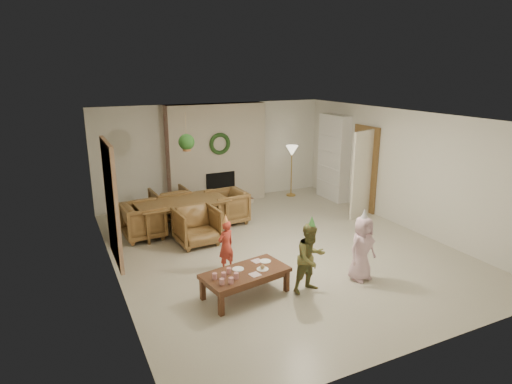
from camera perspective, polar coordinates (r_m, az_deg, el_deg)
floor at (r=8.38m, az=3.06°, el=-7.36°), size 7.00×7.00×0.00m
ceiling at (r=7.74m, az=3.33°, el=9.90°), size 7.00×7.00×0.00m
wall_back at (r=11.09m, az=-5.55°, el=5.16°), size 7.00×0.00×7.00m
wall_front at (r=5.35m, az=21.67°, el=-7.96°), size 7.00×0.00×7.00m
wall_left at (r=7.08m, az=-18.64°, el=-1.85°), size 0.00×7.00×7.00m
wall_right at (r=9.74m, az=18.90°, el=2.86°), size 0.00×7.00×7.00m
fireplace_mass at (r=10.90m, az=-5.19°, el=4.99°), size 2.50×0.40×2.50m
fireplace_hearth at (r=10.88m, az=-4.38°, el=-1.49°), size 1.60×0.30×0.12m
fireplace_firebox at (r=10.92m, az=-4.75°, el=0.71°), size 0.75×0.12×0.75m
fireplace_wreath at (r=10.64m, az=-4.79°, el=6.37°), size 0.54×0.10×0.54m
floor_lamp_base at (r=11.76m, az=4.63°, el=-0.38°), size 0.26×0.26×0.03m
floor_lamp_post at (r=11.60m, az=4.70°, el=2.58°), size 0.03×0.03×1.23m
floor_lamp_shade at (r=11.48m, az=4.77°, el=5.46°), size 0.33×0.33×0.27m
bookshelf_carcass at (r=11.38m, az=10.21°, el=4.50°), size 0.30×1.00×2.20m
bookshelf_shelf_a at (r=11.52m, az=9.97°, el=1.32°), size 0.30×0.92×0.03m
bookshelf_shelf_b at (r=11.42m, az=10.06°, el=3.27°), size 0.30×0.92×0.03m
bookshelf_shelf_c at (r=11.34m, az=10.16°, el=5.24°), size 0.30×0.92×0.03m
bookshelf_shelf_d at (r=11.28m, az=10.26°, el=7.23°), size 0.30×0.92×0.03m
books_row_lower at (r=11.35m, az=10.36°, el=1.82°), size 0.20×0.40×0.24m
books_row_mid at (r=11.42m, az=9.87°, el=3.99°), size 0.20×0.44×0.24m
books_row_upper at (r=11.23m, az=10.41°, el=5.79°), size 0.20×0.36×0.22m
door_frame at (r=10.62m, az=14.16°, el=3.01°), size 0.05×0.86×2.04m
door_leaf at (r=10.11m, az=13.84°, el=2.26°), size 0.77×0.32×2.00m
curtain_panel at (r=7.28m, az=-18.53°, el=-1.37°), size 0.06×1.20×2.00m
dining_table at (r=9.24m, az=-9.67°, el=-3.11°), size 1.94×1.16×0.66m
dining_chair_near at (r=8.49m, az=-7.80°, el=-4.51°), size 0.83×0.85×0.73m
dining_chair_far at (r=9.97m, az=-11.28°, el=-1.55°), size 0.83×0.85×0.73m
dining_chair_left at (r=9.01m, az=-14.64°, el=-3.68°), size 0.85×0.83×0.73m
dining_chair_right at (r=9.59m, az=-3.87°, el=-1.97°), size 0.85×0.83×0.73m
hanging_plant_cord at (r=8.66m, az=-9.24°, el=8.04°), size 0.01×0.01×0.70m
hanging_plant_pot at (r=8.72m, az=-9.14°, el=5.76°), size 0.16×0.16×0.12m
hanging_plant_foliage at (r=8.70m, az=-9.17°, el=6.54°), size 0.32×0.32×0.32m
coffee_table_top at (r=6.58m, az=-1.42°, el=-10.65°), size 1.39×0.87×0.06m
coffee_table_apron at (r=6.61m, az=-1.42°, el=-11.19°), size 1.27×0.75×0.08m
coffee_leg_fl at (r=6.20m, az=-4.63°, el=-14.58°), size 0.08×0.08×0.34m
coffee_leg_fr at (r=6.80m, az=4.06°, el=-11.64°), size 0.08×0.08×0.34m
coffee_leg_bl at (r=6.60m, az=-7.07°, el=-12.62°), size 0.08×0.08×0.34m
coffee_leg_br at (r=7.17m, az=1.32°, el=-10.07°), size 0.08×0.08×0.34m
cup_a at (r=6.19m, az=-4.52°, el=-11.71°), size 0.08×0.08×0.09m
cup_b at (r=6.35m, az=-5.48°, el=-11.01°), size 0.08×0.08×0.09m
cup_c at (r=6.21m, az=-3.32°, el=-11.60°), size 0.08×0.08×0.09m
cup_d at (r=6.36m, az=-4.30°, el=-10.91°), size 0.08×0.08×0.09m
cup_e at (r=6.34m, az=-2.63°, el=-10.99°), size 0.08×0.08×0.09m
cup_f at (r=6.49m, az=-3.61°, el=-10.34°), size 0.08×0.08×0.09m
plate_a at (r=6.63m, az=-2.38°, el=-10.12°), size 0.21×0.21×0.01m
plate_b at (r=6.62m, az=0.88°, el=-10.14°), size 0.21×0.21×0.01m
plate_c at (r=6.87m, az=1.23°, el=-9.11°), size 0.21×0.21×0.01m
food_scoop at (r=6.60m, az=0.88°, el=-9.83°), size 0.08×0.08×0.07m
napkin_left at (r=6.46m, az=-0.14°, el=-10.85°), size 0.17×0.17×0.01m
napkin_right at (r=6.88m, az=0.15°, el=-9.10°), size 0.17×0.17×0.01m
child_red at (r=7.34m, az=-4.00°, el=-7.10°), size 0.38×0.31×0.89m
party_hat_red at (r=7.16m, az=-4.08°, el=-3.55°), size 0.12×0.12×0.17m
child_plaid at (r=6.68m, az=7.21°, el=-8.65°), size 0.58×0.48×1.10m
party_hat_plaid at (r=6.45m, az=7.40°, el=-3.90°), size 0.15×0.15×0.18m
child_pink at (r=7.19m, az=13.85°, el=-7.25°), size 0.58×0.43×1.07m
party_hat_pink at (r=6.99m, az=14.16°, el=-2.88°), size 0.14×0.14×0.19m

